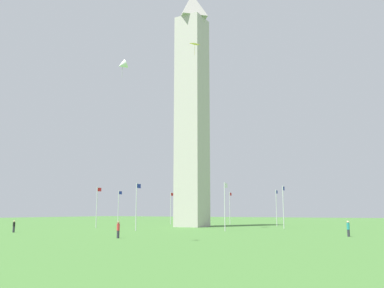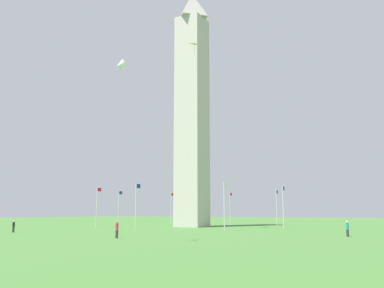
# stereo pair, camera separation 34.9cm
# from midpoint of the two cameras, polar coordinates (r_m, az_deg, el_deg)

# --- Properties ---
(ground_plane) EXTENTS (260.00, 260.00, 0.00)m
(ground_plane) POSITION_cam_midpoint_polar(r_m,az_deg,el_deg) (78.99, 0.13, -11.21)
(ground_plane) COLOR #3D6B2D
(obelisk_monument) EXTENTS (5.10, 5.10, 46.40)m
(obelisk_monument) POSITION_cam_midpoint_polar(r_m,az_deg,el_deg) (81.52, 0.12, 5.31)
(obelisk_monument) COLOR #B7B2A8
(obelisk_monument) RESTS_ON ground
(flagpole_n) EXTENTS (1.12, 0.14, 7.12)m
(flagpole_n) POSITION_cam_midpoint_polar(r_m,az_deg,el_deg) (94.60, 5.33, -8.45)
(flagpole_n) COLOR silver
(flagpole_n) RESTS_ON ground
(flagpole_ne) EXTENTS (1.12, 0.14, 7.12)m
(flagpole_ne) POSITION_cam_midpoint_polar(r_m,az_deg,el_deg) (95.85, -2.75, -8.49)
(flagpole_ne) COLOR silver
(flagpole_ne) RESTS_ON ground
(flagpole_e) EXTENTS (1.12, 0.14, 7.12)m
(flagpole_e) POSITION_cam_midpoint_polar(r_m,az_deg,el_deg) (88.76, -9.83, -8.32)
(flagpole_e) COLOR silver
(flagpole_e) RESTS_ON ground
(flagpole_se) EXTENTS (1.12, 0.14, 7.12)m
(flagpole_se) POSITION_cam_midpoint_polar(r_m,az_deg,el_deg) (76.08, -12.68, -8.11)
(flagpole_se) COLOR silver
(flagpole_se) RESTS_ON ground
(flagpole_s) EXTENTS (1.12, 0.14, 7.12)m
(flagpole_s) POSITION_cam_midpoint_polar(r_m,az_deg,el_deg) (64.35, -7.46, -8.10)
(flagpole_s) COLOR silver
(flagpole_s) RESTS_ON ground
(flagpole_sw) EXTENTS (1.12, 0.14, 7.12)m
(flagpole_sw) POSITION_cam_midpoint_polar(r_m,az_deg,el_deg) (62.47, 4.60, -8.12)
(flagpole_sw) COLOR silver
(flagpole_sw) RESTS_ON ground
(flagpole_w) EXTENTS (1.12, 0.14, 7.12)m
(flagpole_w) POSITION_cam_midpoint_polar(r_m,az_deg,el_deg) (72.19, 12.44, -8.07)
(flagpole_w) COLOR silver
(flagpole_w) RESTS_ON ground
(flagpole_nw) EXTENTS (1.12, 0.14, 7.12)m
(flagpole_nw) POSITION_cam_midpoint_polar(r_m,az_deg,el_deg) (85.45, 11.56, -8.24)
(flagpole_nw) COLOR silver
(flagpole_nw) RESTS_ON ground
(person_teal_shirt) EXTENTS (0.32, 0.32, 1.78)m
(person_teal_shirt) POSITION_cam_midpoint_polar(r_m,az_deg,el_deg) (51.76, 20.57, -10.75)
(person_teal_shirt) COLOR #2D2D38
(person_teal_shirt) RESTS_ON ground
(person_red_shirt) EXTENTS (0.32, 0.32, 1.77)m
(person_red_shirt) POSITION_cam_midpoint_polar(r_m,az_deg,el_deg) (46.58, -9.98, -11.43)
(person_red_shirt) COLOR #2D2D38
(person_red_shirt) RESTS_ON ground
(person_black_shirt) EXTENTS (0.32, 0.32, 1.61)m
(person_black_shirt) POSITION_cam_midpoint_polar(r_m,az_deg,el_deg) (63.16, -22.97, -10.30)
(person_black_shirt) COLOR #2D2D38
(person_black_shirt) RESTS_ON ground
(kite_white_delta) EXTENTS (1.34, 1.37, 1.76)m
(kite_white_delta) POSITION_cam_midpoint_polar(r_m,az_deg,el_deg) (40.46, -9.47, 10.55)
(kite_white_delta) COLOR white
(kite_yellow_diamond) EXTENTS (1.85, 1.82, 2.17)m
(kite_yellow_diamond) POSITION_cam_midpoint_polar(r_m,az_deg,el_deg) (73.54, 0.46, 13.42)
(kite_yellow_diamond) COLOR yellow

